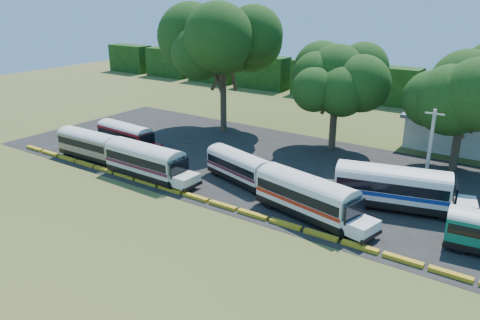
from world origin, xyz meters
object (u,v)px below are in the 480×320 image
Objects in this scene: bus_cream_west at (147,159)px; tree_west at (223,41)px; bus_beige at (91,143)px; bus_white_red at (308,195)px; bus_red at (126,134)px.

bus_cream_west is 0.67× the size of tree_west.
bus_white_red is (25.60, 0.70, 0.17)m from bus_beige.
bus_beige is 0.91× the size of bus_cream_west.
tree_west reaches higher than bus_white_red.
bus_beige is at bearing -106.15° from tree_west.
bus_white_red reaches higher than bus_cream_west.
bus_white_red is at bearing -5.15° from bus_red.
bus_white_red reaches higher than bus_beige.
bus_beige reaches higher than bus_red.
bus_beige is 20.38m from tree_west.
bus_red is 10.23m from bus_cream_west.
bus_beige is at bearing -166.01° from bus_white_red.
bus_cream_west is at bearing -163.22° from bus_white_red.
bus_cream_west reaches higher than bus_beige.
bus_red is at bearing -110.80° from tree_west.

